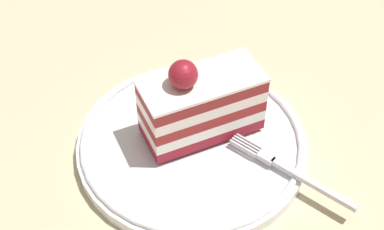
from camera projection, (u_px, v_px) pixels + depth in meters
ground_plane at (224, 150)px, 0.55m from camera, size 2.40×2.40×0.00m
dessert_plate at (192, 143)px, 0.54m from camera, size 0.22×0.22×0.02m
cake_slice at (201, 104)px, 0.52m from camera, size 0.06×0.11×0.09m
fork at (288, 169)px, 0.50m from camera, size 0.12×0.06×0.00m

